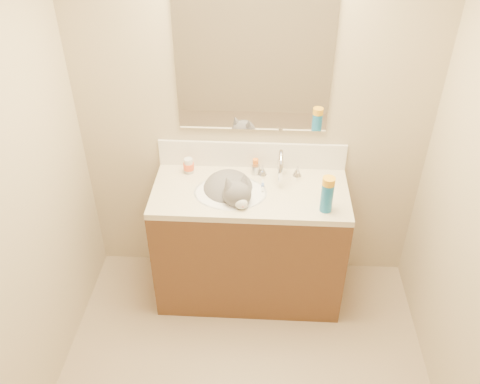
# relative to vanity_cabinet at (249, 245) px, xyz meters

# --- Properties ---
(room_shell) EXTENTS (2.24, 2.54, 2.52)m
(room_shell) POSITION_rel_vanity_cabinet_xyz_m (0.00, -0.97, 1.08)
(room_shell) COLOR #BCA98B
(room_shell) RESTS_ON ground
(vanity_cabinet) EXTENTS (1.20, 0.55, 0.82)m
(vanity_cabinet) POSITION_rel_vanity_cabinet_xyz_m (0.00, 0.00, 0.00)
(vanity_cabinet) COLOR #53331C
(vanity_cabinet) RESTS_ON ground
(counter_slab) EXTENTS (1.20, 0.55, 0.04)m
(counter_slab) POSITION_rel_vanity_cabinet_xyz_m (0.00, 0.00, 0.43)
(counter_slab) COLOR beige
(counter_slab) RESTS_ON vanity_cabinet
(basin) EXTENTS (0.45, 0.36, 0.14)m
(basin) POSITION_rel_vanity_cabinet_xyz_m (-0.12, -0.03, 0.38)
(basin) COLOR white
(basin) RESTS_ON vanity_cabinet
(faucet) EXTENTS (0.28, 0.20, 0.21)m
(faucet) POSITION_rel_vanity_cabinet_xyz_m (0.18, 0.14, 0.54)
(faucet) COLOR silver
(faucet) RESTS_ON counter_slab
(cat) EXTENTS (0.46, 0.49, 0.34)m
(cat) POSITION_rel_vanity_cabinet_xyz_m (-0.12, -0.00, 0.43)
(cat) COLOR #575457
(cat) RESTS_ON basin
(backsplash) EXTENTS (1.20, 0.02, 0.18)m
(backsplash) POSITION_rel_vanity_cabinet_xyz_m (0.00, 0.26, 0.54)
(backsplash) COLOR white
(backsplash) RESTS_ON counter_slab
(mirror) EXTENTS (0.90, 0.02, 0.80)m
(mirror) POSITION_rel_vanity_cabinet_xyz_m (0.00, 0.26, 1.13)
(mirror) COLOR white
(mirror) RESTS_ON room_shell
(pill_bottle) EXTENTS (0.06, 0.06, 0.10)m
(pill_bottle) POSITION_rel_vanity_cabinet_xyz_m (-0.40, 0.17, 0.50)
(pill_bottle) COLOR silver
(pill_bottle) RESTS_ON counter_slab
(pill_label) EXTENTS (0.07, 0.07, 0.04)m
(pill_label) POSITION_rel_vanity_cabinet_xyz_m (-0.40, 0.17, 0.50)
(pill_label) COLOR #FC5B2A
(pill_label) RESTS_ON pill_bottle
(silver_jar) EXTENTS (0.06, 0.06, 0.06)m
(silver_jar) POSITION_rel_vanity_cabinet_xyz_m (0.03, 0.18, 0.48)
(silver_jar) COLOR #B7B7BC
(silver_jar) RESTS_ON counter_slab
(amber_bottle) EXTENTS (0.05, 0.05, 0.09)m
(amber_bottle) POSITION_rel_vanity_cabinet_xyz_m (0.02, 0.21, 0.49)
(amber_bottle) COLOR orange
(amber_bottle) RESTS_ON counter_slab
(toothbrush) EXTENTS (0.01, 0.13, 0.01)m
(toothbrush) POSITION_rel_vanity_cabinet_xyz_m (0.07, 0.04, 0.45)
(toothbrush) COLOR silver
(toothbrush) RESTS_ON counter_slab
(toothbrush_head) EXTENTS (0.02, 0.03, 0.02)m
(toothbrush_head) POSITION_rel_vanity_cabinet_xyz_m (0.07, 0.04, 0.46)
(toothbrush_head) COLOR #5A74C0
(toothbrush_head) RESTS_ON counter_slab
(spray_can) EXTENTS (0.08, 0.08, 0.19)m
(spray_can) POSITION_rel_vanity_cabinet_xyz_m (0.44, -0.17, 0.55)
(spray_can) COLOR #1768A4
(spray_can) RESTS_ON counter_slab
(spray_cap) EXTENTS (0.08, 0.08, 0.04)m
(spray_cap) POSITION_rel_vanity_cabinet_xyz_m (0.44, -0.17, 0.65)
(spray_cap) COLOR gold
(spray_cap) RESTS_ON spray_can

